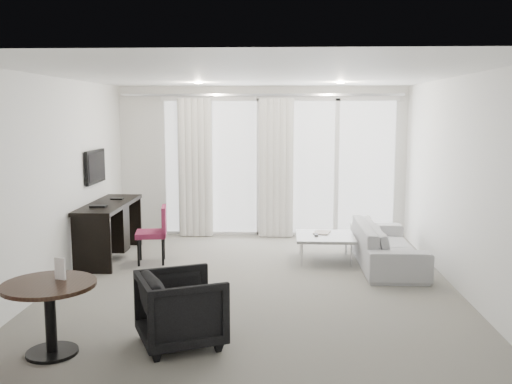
{
  "coord_description": "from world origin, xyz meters",
  "views": [
    {
      "loc": [
        0.33,
        -6.95,
        2.17
      ],
      "look_at": [
        0.0,
        0.6,
        1.1
      ],
      "focal_mm": 40.0,
      "sensor_mm": 36.0,
      "label": 1
    }
  ],
  "objects_px": {
    "desk_chair": "(151,235)",
    "tub_armchair": "(181,309)",
    "sofa": "(387,244)",
    "rattan_chair_b": "(347,197)",
    "desk": "(110,231)",
    "rattan_chair_a": "(309,196)",
    "round_table": "(51,319)",
    "coffee_table": "(325,248)"
  },
  "relations": [
    {
      "from": "round_table",
      "to": "sofa",
      "type": "height_order",
      "value": "round_table"
    },
    {
      "from": "round_table",
      "to": "tub_armchair",
      "type": "bearing_deg",
      "value": 13.36
    },
    {
      "from": "desk_chair",
      "to": "sofa",
      "type": "height_order",
      "value": "desk_chair"
    },
    {
      "from": "desk_chair",
      "to": "tub_armchair",
      "type": "distance_m",
      "value": 3.03
    },
    {
      "from": "coffee_table",
      "to": "tub_armchair",
      "type": "bearing_deg",
      "value": -116.8
    },
    {
      "from": "round_table",
      "to": "coffee_table",
      "type": "relative_size",
      "value": 0.99
    },
    {
      "from": "desk_chair",
      "to": "rattan_chair_b",
      "type": "height_order",
      "value": "rattan_chair_b"
    },
    {
      "from": "round_table",
      "to": "sofa",
      "type": "relative_size",
      "value": 0.41
    },
    {
      "from": "round_table",
      "to": "coffee_table",
      "type": "height_order",
      "value": "round_table"
    },
    {
      "from": "desk",
      "to": "rattan_chair_a",
      "type": "distance_m",
      "value": 4.77
    },
    {
      "from": "rattan_chair_a",
      "to": "rattan_chair_b",
      "type": "bearing_deg",
      "value": -17.24
    },
    {
      "from": "desk_chair",
      "to": "coffee_table",
      "type": "height_order",
      "value": "desk_chair"
    },
    {
      "from": "sofa",
      "to": "round_table",
      "type": "bearing_deg",
      "value": 131.64
    },
    {
      "from": "sofa",
      "to": "rattan_chair_a",
      "type": "distance_m",
      "value": 3.93
    },
    {
      "from": "desk_chair",
      "to": "rattan_chair_a",
      "type": "distance_m",
      "value": 4.56
    },
    {
      "from": "coffee_table",
      "to": "rattan_chair_a",
      "type": "relative_size",
      "value": 1.0
    },
    {
      "from": "round_table",
      "to": "tub_armchair",
      "type": "height_order",
      "value": "tub_armchair"
    },
    {
      "from": "coffee_table",
      "to": "sofa",
      "type": "height_order",
      "value": "sofa"
    },
    {
      "from": "tub_armchair",
      "to": "rattan_chair_b",
      "type": "xyz_separation_m",
      "value": [
        2.28,
        6.53,
        0.1
      ]
    },
    {
      "from": "desk_chair",
      "to": "rattan_chair_b",
      "type": "bearing_deg",
      "value": 39.21
    },
    {
      "from": "tub_armchair",
      "to": "desk_chair",
      "type": "bearing_deg",
      "value": -5.8
    },
    {
      "from": "round_table",
      "to": "desk",
      "type": "bearing_deg",
      "value": 98.07
    },
    {
      "from": "desk_chair",
      "to": "tub_armchair",
      "type": "xyz_separation_m",
      "value": [
        0.94,
        -2.88,
        -0.07
      ]
    },
    {
      "from": "desk",
      "to": "tub_armchair",
      "type": "xyz_separation_m",
      "value": [
        1.61,
        -3.12,
        -0.07
      ]
    },
    {
      "from": "desk",
      "to": "coffee_table",
      "type": "relative_size",
      "value": 2.11
    },
    {
      "from": "desk",
      "to": "rattan_chair_a",
      "type": "bearing_deg",
      "value": 48.96
    },
    {
      "from": "tub_armchair",
      "to": "rattan_chair_a",
      "type": "relative_size",
      "value": 0.91
    },
    {
      "from": "coffee_table",
      "to": "sofa",
      "type": "relative_size",
      "value": 0.41
    },
    {
      "from": "desk",
      "to": "round_table",
      "type": "distance_m",
      "value": 3.43
    },
    {
      "from": "desk",
      "to": "desk_chair",
      "type": "relative_size",
      "value": 2.13
    },
    {
      "from": "round_table",
      "to": "coffee_table",
      "type": "distance_m",
      "value": 4.33
    },
    {
      "from": "sofa",
      "to": "rattan_chair_b",
      "type": "xyz_separation_m",
      "value": [
        -0.15,
        3.63,
        0.15
      ]
    },
    {
      "from": "coffee_table",
      "to": "rattan_chair_a",
      "type": "bearing_deg",
      "value": 90.88
    },
    {
      "from": "tub_armchair",
      "to": "coffee_table",
      "type": "relative_size",
      "value": 0.9
    },
    {
      "from": "desk_chair",
      "to": "sofa",
      "type": "bearing_deg",
      "value": -9.0
    },
    {
      "from": "desk_chair",
      "to": "rattan_chair_b",
      "type": "distance_m",
      "value": 4.87
    },
    {
      "from": "round_table",
      "to": "rattan_chair_b",
      "type": "relative_size",
      "value": 0.93
    },
    {
      "from": "desk",
      "to": "sofa",
      "type": "relative_size",
      "value": 0.87
    },
    {
      "from": "round_table",
      "to": "rattan_chair_b",
      "type": "distance_m",
      "value": 7.61
    },
    {
      "from": "desk",
      "to": "round_table",
      "type": "height_order",
      "value": "desk"
    },
    {
      "from": "coffee_table",
      "to": "rattan_chair_a",
      "type": "distance_m",
      "value": 3.61
    },
    {
      "from": "sofa",
      "to": "rattan_chair_b",
      "type": "distance_m",
      "value": 3.64
    }
  ]
}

